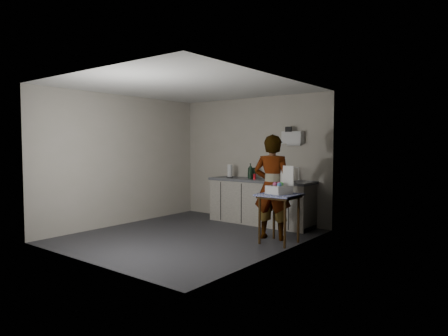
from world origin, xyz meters
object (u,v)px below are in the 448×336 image
Objects in this scene: side_table at (279,200)px; soap_bottle at (250,171)px; paper_towel at (230,171)px; dish_rack at (287,178)px; soda_can at (255,176)px; bakery_box at (280,187)px; dark_bottle at (254,173)px; standing_man at (272,187)px; kitchen_counter at (260,203)px.

soap_bottle is at bearing 138.66° from side_table.
soap_bottle is at bearing 0.84° from paper_towel.
dish_rack is (0.85, 0.02, -0.10)m from soap_bottle.
soap_bottle reaches higher than soda_can.
soda_can is 0.29× the size of dish_rack.
bakery_box is (1.20, -1.07, -0.05)m from soda_can.
soda_can is 0.48× the size of dark_bottle.
dish_rack is (-0.50, 1.18, 0.26)m from side_table.
standing_man is 7.89× the size of dark_bottle.
standing_man is 5.62× the size of soap_bottle.
kitchen_counter is at bearing 19.76° from soda_can.
side_table is 3.59× the size of dark_bottle.
side_table is 1.83m from dark_bottle.
paper_towel is (-0.53, -0.01, -0.03)m from soap_bottle.
dark_bottle is 0.58m from paper_towel.
dish_rack is (1.38, 0.02, -0.07)m from paper_towel.
paper_towel is at bearing -179.91° from kitchen_counter.
bakery_box is (1.08, -1.11, 0.49)m from kitchen_counter.
paper_towel is at bearing 176.39° from soda_can.
side_table is 2.56× the size of soap_bottle.
standing_man is 1.34m from soda_can.
side_table is 0.45× the size of standing_man.
paper_towel is at bearing -179.16° from soap_bottle.
dark_bottle is at bearing 8.57° from paper_towel.
standing_man is at bearing 141.24° from side_table.
standing_man reaches higher than dish_rack.
bakery_box is (1.86, -1.11, -0.13)m from paper_towel.
standing_man reaches higher than side_table.
kitchen_counter is 2.76× the size of side_table.
kitchen_counter is 0.99m from paper_towel.
paper_towel is at bearing -179.04° from dish_rack.
soda_can is 0.24× the size of bakery_box.
dark_bottle is at bearing -58.72° from standing_man.
side_table is 2.23m from paper_towel.
paper_towel reaches higher than dark_bottle.
side_table is 7.42× the size of soda_can.
soda_can reaches higher than side_table.
kitchen_counter is 9.92× the size of dark_bottle.
bakery_box is at bearing 132.55° from standing_man.
kitchen_counter is at bearing -177.90° from dish_rack.
dark_bottle reaches higher than kitchen_counter.
standing_man is at bearing -44.70° from dark_bottle.
paper_towel reaches higher than soda_can.
standing_man is at bearing -75.75° from dish_rack.
soda_can is 0.72m from dish_rack.
side_table is 0.21m from bakery_box.
soap_bottle is at bearing -178.96° from dish_rack.
dish_rack reaches higher than side_table.
dish_rack is at bearing -4.48° from dark_bottle.
dish_rack reaches higher than soda_can.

